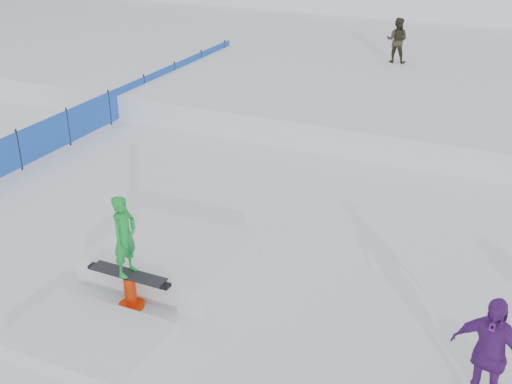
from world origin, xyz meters
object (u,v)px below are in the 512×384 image
at_px(safety_fence, 110,107).
at_px(walker_olive, 397,40).
at_px(jib_rail_feature, 149,275).
at_px(spectator_purple, 488,354).

distance_m(safety_fence, walker_olive, 10.59).
relative_size(safety_fence, jib_rail_feature, 3.64).
bearing_deg(spectator_purple, walker_olive, 122.32).
height_order(safety_fence, spectator_purple, spectator_purple).
relative_size(walker_olive, spectator_purple, 0.89).
bearing_deg(jib_rail_feature, spectator_purple, -4.87).
height_order(safety_fence, walker_olive, walker_olive).
height_order(walker_olive, jib_rail_feature, walker_olive).
bearing_deg(jib_rail_feature, safety_fence, 130.53).
distance_m(safety_fence, spectator_purple, 13.98).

